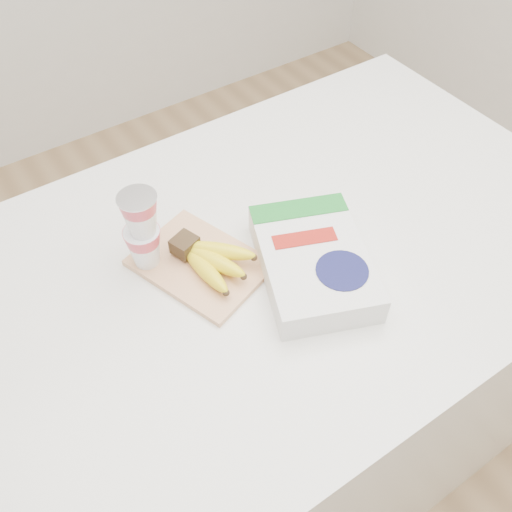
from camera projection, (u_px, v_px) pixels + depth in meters
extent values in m
plane|color=tan|center=(278.00, 442.00, 1.97)|extent=(4.00, 4.00, 0.00)
cube|color=white|center=(283.00, 365.00, 1.59)|extent=(1.37, 0.91, 1.03)
cube|color=#E7B17F|center=(200.00, 264.00, 1.15)|extent=(0.26, 0.30, 0.01)
cube|color=#382816|center=(185.00, 245.00, 1.14)|extent=(0.06, 0.06, 0.03)
ellipsoid|color=yellow|center=(205.00, 270.00, 1.11)|extent=(0.04, 0.15, 0.04)
sphere|color=#382816|center=(226.00, 293.00, 1.07)|extent=(0.01, 0.01, 0.01)
ellipsoid|color=yellow|center=(214.00, 261.00, 1.12)|extent=(0.09, 0.15, 0.04)
sphere|color=#382816|center=(244.00, 277.00, 1.09)|extent=(0.01, 0.01, 0.01)
ellipsoid|color=yellow|center=(220.00, 251.00, 1.13)|extent=(0.12, 0.13, 0.04)
sphere|color=#382816|center=(254.00, 258.00, 1.11)|extent=(0.01, 0.01, 0.01)
cylinder|color=silver|center=(136.00, 198.00, 1.02)|extent=(0.07, 0.07, 0.00)
cube|color=white|center=(313.00, 262.00, 1.12)|extent=(0.30, 0.35, 0.06)
cube|color=#1B7C29|center=(299.00, 208.00, 1.17)|extent=(0.21, 0.12, 0.00)
cylinder|color=#121444|center=(342.00, 270.00, 1.06)|extent=(0.13, 0.13, 0.00)
cube|color=#A21B12|center=(305.00, 238.00, 1.12)|extent=(0.13, 0.08, 0.00)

